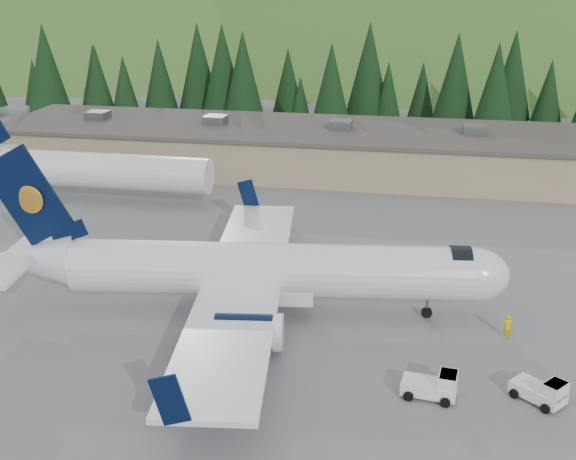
# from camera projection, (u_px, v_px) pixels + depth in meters

# --- Properties ---
(ground) EXTENTS (600.00, 600.00, 0.00)m
(ground) POSITION_uv_depth(u_px,v_px,m) (271.00, 313.00, 49.85)
(ground) COLOR slate
(airliner) EXTENTS (35.37, 33.29, 11.73)m
(airliner) POSITION_uv_depth(u_px,v_px,m) (256.00, 271.00, 48.85)
(airliner) COLOR white
(airliner) RESTS_ON ground
(second_airliner) EXTENTS (27.50, 11.00, 10.05)m
(second_airliner) POSITION_uv_depth(u_px,v_px,m) (78.00, 168.00, 73.51)
(second_airliner) COLOR white
(second_airliner) RESTS_ON ground
(baggage_tug_a) EXTENTS (3.15, 2.11, 1.60)m
(baggage_tug_a) POSITION_uv_depth(u_px,v_px,m) (434.00, 386.00, 39.83)
(baggage_tug_a) COLOR white
(baggage_tug_a) RESTS_ON ground
(baggage_tug_b) EXTENTS (3.13, 2.91, 1.53)m
(baggage_tug_b) POSITION_uv_depth(u_px,v_px,m) (543.00, 392.00, 39.34)
(baggage_tug_b) COLOR white
(baggage_tug_b) RESTS_ON ground
(terminal_building) EXTENTS (71.00, 17.00, 6.10)m
(terminal_building) POSITION_uv_depth(u_px,v_px,m) (298.00, 148.00, 84.96)
(terminal_building) COLOR #958861
(terminal_building) RESTS_ON ground
(ramp_worker) EXTENTS (0.63, 0.45, 1.61)m
(ramp_worker) POSITION_uv_depth(u_px,v_px,m) (508.00, 326.00, 46.30)
(ramp_worker) COLOR #FED800
(ramp_worker) RESTS_ON ground
(tree_line) EXTENTS (111.93, 17.18, 14.40)m
(tree_line) POSITION_uv_depth(u_px,v_px,m) (327.00, 79.00, 103.97)
(tree_line) COLOR black
(tree_line) RESTS_ON ground
(hills) EXTENTS (614.00, 330.00, 300.00)m
(hills) POSITION_uv_depth(u_px,v_px,m) (539.00, 280.00, 259.89)
(hills) COLOR #33551F
(hills) RESTS_ON ground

